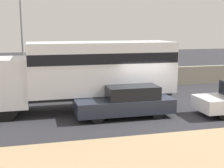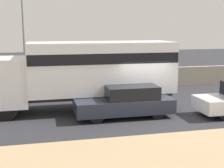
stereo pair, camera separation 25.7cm
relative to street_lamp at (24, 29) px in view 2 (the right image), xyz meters
name	(u,v)px [view 2 (the right image)]	position (x,y,z in m)	size (l,w,h in m)	color
ground_plane	(150,117)	(5.73, -6.47, -3.98)	(80.00, 80.00, 0.00)	#2D2D33
dirt_shoulder_foreground	(206,162)	(5.73, -11.52, -3.96)	(60.00, 5.38, 0.04)	tan
stone_wall_backdrop	(114,78)	(5.73, 0.72, -3.34)	(60.00, 0.35, 1.29)	#A39984
street_lamp	(24,29)	(0.00, 0.00, 0.00)	(0.56, 0.28, 6.87)	gray
box_truck	(87,70)	(3.09, -4.57, -1.96)	(9.06, 2.44, 3.37)	silver
car_hatchback	(125,101)	(4.64, -6.14, -3.26)	(4.49, 1.80, 1.47)	#282D3D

